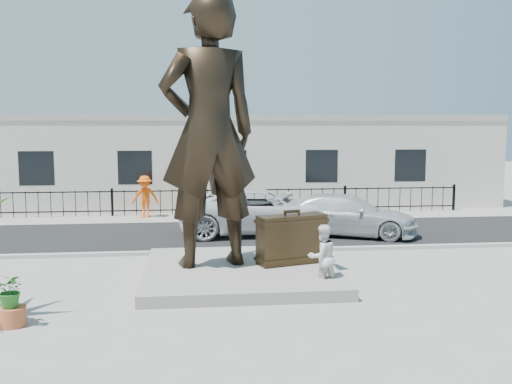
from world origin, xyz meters
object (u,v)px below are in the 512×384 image
Objects in this scene: tourist at (322,257)px; car_white at (260,211)px; statue at (209,132)px; suitcase at (292,239)px.

tourist is 0.26× the size of car_white.
statue is at bearing 158.91° from car_white.
suitcase is at bearing 179.81° from car_white.
car_white is at bearing 74.55° from suitcase.
suitcase is (2.30, -0.08, -3.01)m from statue.
car_white is (-0.19, 6.16, -0.10)m from suitcase.
statue is 3.79× the size of suitcase.
statue is 4.55m from tourist.
suitcase is 0.31× the size of car_white.
tourist is at bearing -176.70° from car_white.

